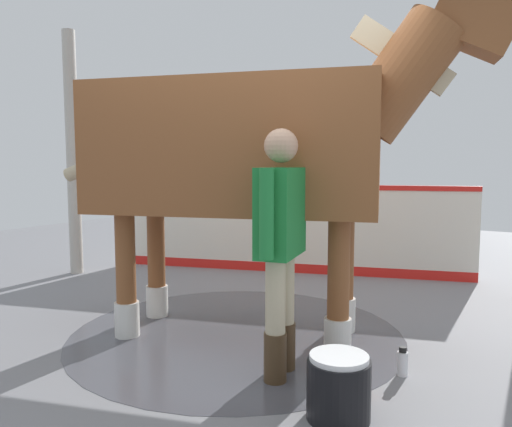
# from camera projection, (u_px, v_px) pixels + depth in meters

# --- Properties ---
(ground_plane) EXTENTS (16.00, 16.00, 0.02)m
(ground_plane) POSITION_uv_depth(u_px,v_px,m) (259.00, 336.00, 4.07)
(ground_plane) COLOR gray
(wet_patch) EXTENTS (2.74, 2.74, 0.00)m
(wet_patch) POSITION_uv_depth(u_px,v_px,m) (237.00, 333.00, 4.10)
(wet_patch) COLOR #4C4C54
(wet_patch) RESTS_ON ground
(barrier_wall) EXTENTS (1.43, 4.39, 1.15)m
(barrier_wall) POSITION_uv_depth(u_px,v_px,m) (290.00, 232.00, 6.40)
(barrier_wall) COLOR silver
(barrier_wall) RESTS_ON ground
(roof_post_far) EXTENTS (0.16, 0.16, 3.07)m
(roof_post_far) POSITION_uv_depth(u_px,v_px,m) (73.00, 154.00, 6.25)
(roof_post_far) COLOR #B7B2A8
(roof_post_far) RESTS_ON ground
(horse) EXTENTS (1.63, 3.53, 2.68)m
(horse) POSITION_uv_depth(u_px,v_px,m) (250.00, 150.00, 3.92)
(horse) COLOR brown
(horse) RESTS_ON ground
(handler) EXTENTS (0.65, 0.31, 1.64)m
(handler) POSITION_uv_depth(u_px,v_px,m) (281.00, 236.00, 3.21)
(handler) COLOR #47331E
(handler) RESTS_ON ground
(wash_bucket) EXTENTS (0.35, 0.35, 0.37)m
(wash_bucket) POSITION_uv_depth(u_px,v_px,m) (339.00, 387.00, 2.71)
(wash_bucket) COLOR black
(wash_bucket) RESTS_ON ground
(bottle_shampoo) EXTENTS (0.07, 0.07, 0.20)m
(bottle_shampoo) POSITION_uv_depth(u_px,v_px,m) (402.00, 362.00, 3.28)
(bottle_shampoo) COLOR white
(bottle_shampoo) RESTS_ON ground
(bottle_spray) EXTENTS (0.07, 0.07, 0.21)m
(bottle_spray) POSITION_uv_depth(u_px,v_px,m) (361.00, 382.00, 2.97)
(bottle_spray) COLOR #CC5933
(bottle_spray) RESTS_ON ground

